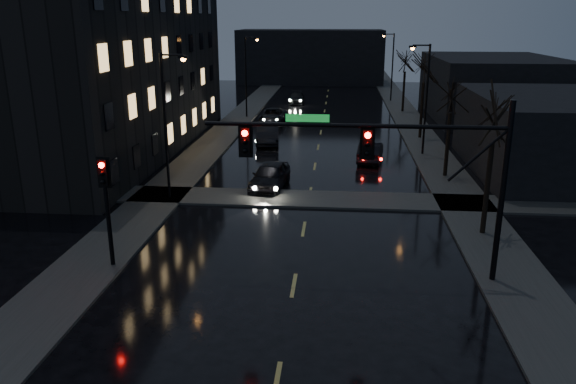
% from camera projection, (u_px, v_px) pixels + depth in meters
% --- Properties ---
extents(sidewalk_left, '(3.00, 140.00, 0.12)m').
position_uv_depth(sidewalk_left, '(220.00, 137.00, 47.75)').
color(sidewalk_left, '#2D2D2B').
rests_on(sidewalk_left, ground).
extents(sidewalk_right, '(3.00, 140.00, 0.12)m').
position_uv_depth(sidewalk_right, '(423.00, 140.00, 46.28)').
color(sidewalk_right, '#2D2D2B').
rests_on(sidewalk_right, ground).
extents(sidewalk_cross, '(40.00, 3.00, 0.12)m').
position_uv_depth(sidewalk_cross, '(309.00, 199.00, 31.33)').
color(sidewalk_cross, '#2D2D2B').
rests_on(sidewalk_cross, ground).
extents(apartment_block, '(12.00, 30.00, 12.00)m').
position_uv_depth(apartment_block, '(98.00, 70.00, 41.92)').
color(apartment_block, black).
rests_on(apartment_block, ground).
extents(commercial_right_near, '(10.00, 14.00, 5.00)m').
position_uv_depth(commercial_right_near, '(554.00, 134.00, 36.40)').
color(commercial_right_near, black).
rests_on(commercial_right_near, ground).
extents(commercial_right_far, '(12.00, 18.00, 6.00)m').
position_uv_depth(commercial_right_far, '(492.00, 87.00, 57.04)').
color(commercial_right_far, black).
rests_on(commercial_right_far, ground).
extents(far_block, '(22.00, 10.00, 8.00)m').
position_uv_depth(far_block, '(311.00, 56.00, 86.99)').
color(far_block, black).
rests_on(far_block, ground).
extents(signal_mast, '(11.11, 0.41, 7.00)m').
position_uv_depth(signal_mast, '(401.00, 157.00, 20.53)').
color(signal_mast, black).
rests_on(signal_mast, ground).
extents(signal_pole_left, '(0.35, 0.41, 4.53)m').
position_uv_depth(signal_pole_left, '(106.00, 197.00, 22.05)').
color(signal_pole_left, black).
rests_on(signal_pole_left, ground).
extents(tree_near, '(3.52, 3.52, 8.08)m').
position_uv_depth(tree_near, '(497.00, 102.00, 24.49)').
color(tree_near, black).
rests_on(tree_near, ground).
extents(tree_mid_a, '(3.30, 3.30, 7.58)m').
position_uv_depth(tree_mid_a, '(453.00, 85.00, 34.12)').
color(tree_mid_a, black).
rests_on(tree_mid_a, ground).
extents(tree_mid_b, '(3.74, 3.74, 8.59)m').
position_uv_depth(tree_mid_b, '(425.00, 58.00, 45.30)').
color(tree_mid_b, black).
rests_on(tree_mid_b, ground).
extents(tree_far, '(3.43, 3.43, 7.88)m').
position_uv_depth(tree_far, '(406.00, 54.00, 58.77)').
color(tree_far, black).
rests_on(tree_far, ground).
extents(streetlight_l_near, '(1.53, 0.28, 8.00)m').
position_uv_depth(streetlight_l_near, '(168.00, 115.00, 30.10)').
color(streetlight_l_near, black).
rests_on(streetlight_l_near, ground).
extents(streetlight_l_far, '(1.53, 0.28, 8.00)m').
position_uv_depth(streetlight_l_far, '(248.00, 70.00, 55.78)').
color(streetlight_l_far, black).
rests_on(streetlight_l_far, ground).
extents(streetlight_r_mid, '(1.53, 0.28, 8.00)m').
position_uv_depth(streetlight_r_mid, '(424.00, 90.00, 40.21)').
color(streetlight_r_mid, black).
rests_on(streetlight_r_mid, ground).
extents(streetlight_r_far, '(1.53, 0.28, 8.00)m').
position_uv_depth(streetlight_r_far, '(391.00, 61.00, 66.83)').
color(streetlight_r_far, black).
rests_on(streetlight_r_far, ground).
extents(oncoming_car_a, '(2.38, 4.75, 1.55)m').
position_uv_depth(oncoming_car_a, '(270.00, 176.00, 33.32)').
color(oncoming_car_a, black).
rests_on(oncoming_car_a, ground).
extents(oncoming_car_b, '(2.26, 5.19, 1.66)m').
position_uv_depth(oncoming_car_b, '(268.00, 133.00, 45.25)').
color(oncoming_car_b, black).
rests_on(oncoming_car_b, ground).
extents(oncoming_car_c, '(2.43, 5.09, 1.40)m').
position_uv_depth(oncoming_car_c, '(273.00, 116.00, 54.19)').
color(oncoming_car_c, black).
rests_on(oncoming_car_c, ground).
extents(oncoming_car_d, '(1.96, 4.50, 1.29)m').
position_uv_depth(oncoming_car_d, '(297.00, 98.00, 66.59)').
color(oncoming_car_d, black).
rests_on(oncoming_car_d, ground).
extents(lead_car, '(2.11, 4.53, 1.44)m').
position_uv_depth(lead_car, '(370.00, 151.00, 39.61)').
color(lead_car, black).
rests_on(lead_car, ground).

